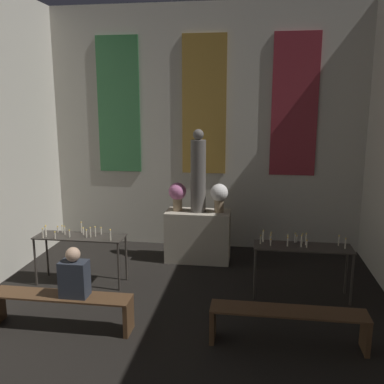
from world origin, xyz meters
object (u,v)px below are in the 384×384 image
at_px(altar, 198,236).
at_px(flower_vase_right, 219,195).
at_px(person_seated, 74,275).
at_px(flower_vase_left, 177,194).
at_px(candle_rack_right, 302,252).
at_px(pew_back_right, 288,320).
at_px(statue, 198,174).
at_px(candle_rack_left, 80,241).
at_px(pew_back_left, 61,304).

relative_size(altar, flower_vase_right, 2.25).
height_order(altar, person_seated, person_seated).
xyz_separation_m(flower_vase_left, flower_vase_right, (0.79, 0.00, 0.00)).
bearing_deg(candle_rack_right, pew_back_right, -101.73).
bearing_deg(statue, candle_rack_right, -36.61).
relative_size(candle_rack_left, person_seated, 2.20).
relative_size(flower_vase_left, flower_vase_right, 1.00).
relative_size(altar, person_seated, 1.79).
bearing_deg(flower_vase_right, statue, 180.00).
relative_size(flower_vase_left, candle_rack_right, 0.36).
bearing_deg(flower_vase_left, flower_vase_right, 0.00).
xyz_separation_m(altar, flower_vase_left, (-0.39, 0.00, 0.81)).
bearing_deg(pew_back_right, candle_rack_right, 78.27).
height_order(flower_vase_left, candle_rack_right, flower_vase_left).
height_order(flower_vase_left, person_seated, flower_vase_left).
bearing_deg(pew_back_left, statue, 61.81).
bearing_deg(flower_vase_left, person_seated, -107.60).
xyz_separation_m(altar, statue, (0.00, 0.00, 1.21)).
distance_m(candle_rack_right, person_seated, 3.39).
bearing_deg(pew_back_right, altar, 118.19).
distance_m(candle_rack_right, pew_back_left, 3.60).
height_order(flower_vase_left, candle_rack_left, flower_vase_left).
xyz_separation_m(pew_back_left, pew_back_right, (2.97, 0.00, 0.00)).
distance_m(statue, flower_vase_right, 0.56).
bearing_deg(flower_vase_right, altar, 180.00).
distance_m(statue, pew_back_right, 3.42).
xyz_separation_m(candle_rack_right, pew_back_left, (-3.27, -1.45, -0.39)).
bearing_deg(person_seated, flower_vase_left, 72.40).
bearing_deg(altar, person_seated, -114.66).
height_order(flower_vase_left, flower_vase_right, same).
height_order(altar, flower_vase_right, flower_vase_right).
relative_size(candle_rack_right, pew_back_left, 0.77).
xyz_separation_m(altar, pew_back_right, (1.49, -2.77, -0.14)).
bearing_deg(flower_vase_right, pew_back_right, -68.49).
relative_size(statue, pew_back_left, 0.80).
distance_m(altar, candle_rack_left, 2.25).
xyz_separation_m(altar, candle_rack_right, (1.79, -1.33, 0.24)).
bearing_deg(altar, flower_vase_right, 0.00).
relative_size(flower_vase_left, person_seated, 0.80).
height_order(candle_rack_left, pew_back_left, candle_rack_left).
bearing_deg(flower_vase_left, altar, 0.00).
height_order(statue, flower_vase_right, statue).
relative_size(flower_vase_right, pew_back_right, 0.28).
xyz_separation_m(flower_vase_right, candle_rack_left, (-2.19, -1.33, -0.57)).
distance_m(altar, flower_vase_left, 0.90).
distance_m(flower_vase_left, pew_back_right, 3.49).
distance_m(altar, candle_rack_right, 2.24).
bearing_deg(candle_rack_right, statue, 143.39).
distance_m(candle_rack_left, person_seated, 1.54).
bearing_deg(pew_back_right, person_seated, 180.00).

